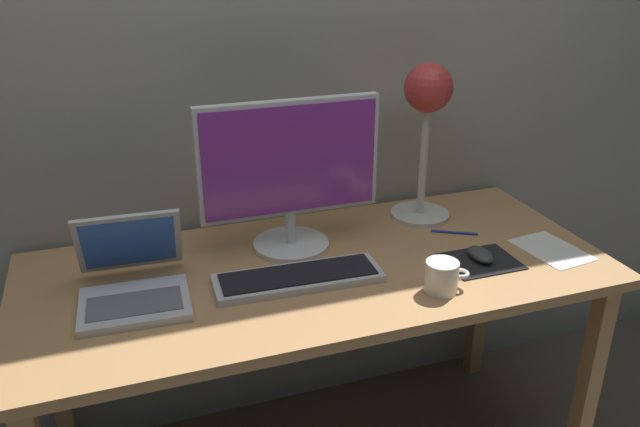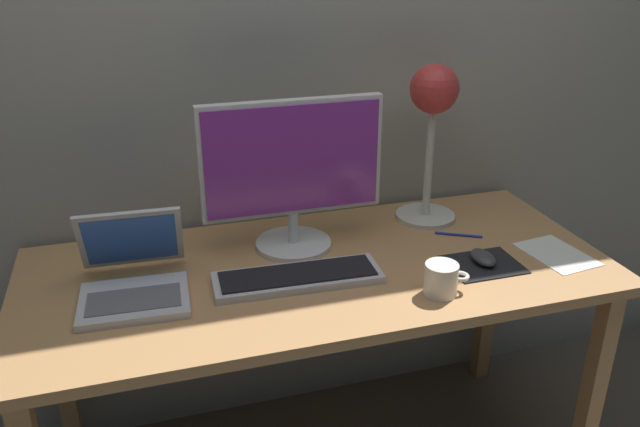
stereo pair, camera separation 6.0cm
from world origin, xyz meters
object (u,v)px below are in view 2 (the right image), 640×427
at_px(monitor, 292,169).
at_px(laptop, 133,270).
at_px(keyboard_main, 298,277).
at_px(pen, 459,235).
at_px(desk_lamp, 433,111).
at_px(mouse, 483,257).
at_px(coffee_mug, 442,279).

height_order(monitor, laptop, monitor).
height_order(keyboard_main, pen, keyboard_main).
bearing_deg(desk_lamp, keyboard_main, -151.17).
xyz_separation_m(desk_lamp, mouse, (0.02, -0.33, -0.33)).
bearing_deg(laptop, monitor, 15.45).
height_order(coffee_mug, pen, coffee_mug).
relative_size(monitor, pen, 3.65).
distance_m(monitor, keyboard_main, 0.30).
xyz_separation_m(desk_lamp, pen, (0.04, -0.15, -0.35)).
distance_m(desk_lamp, mouse, 0.46).
bearing_deg(coffee_mug, mouse, 31.11).
bearing_deg(mouse, desk_lamp, 93.24).
bearing_deg(mouse, keyboard_main, 173.90).
xyz_separation_m(monitor, keyboard_main, (-0.04, -0.20, -0.23)).
distance_m(mouse, pen, 0.18).
relative_size(keyboard_main, pen, 3.18).
xyz_separation_m(monitor, mouse, (0.47, -0.25, -0.22)).
xyz_separation_m(keyboard_main, desk_lamp, (0.49, 0.27, 0.34)).
bearing_deg(keyboard_main, laptop, 169.63).
bearing_deg(laptop, desk_lamp, 12.29).
xyz_separation_m(laptop, coffee_mug, (0.74, -0.24, -0.02)).
bearing_deg(laptop, keyboard_main, -10.37).
height_order(keyboard_main, laptop, laptop).
bearing_deg(desk_lamp, laptop, -167.71).
distance_m(laptop, pen, 0.95).
relative_size(monitor, coffee_mug, 4.28).
xyz_separation_m(coffee_mug, pen, (0.20, 0.29, -0.04)).
height_order(keyboard_main, coffee_mug, coffee_mug).
xyz_separation_m(monitor, desk_lamp, (0.45, 0.07, 0.11)).
height_order(desk_lamp, pen, desk_lamp).
height_order(monitor, coffee_mug, monitor).
distance_m(laptop, desk_lamp, 0.97).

